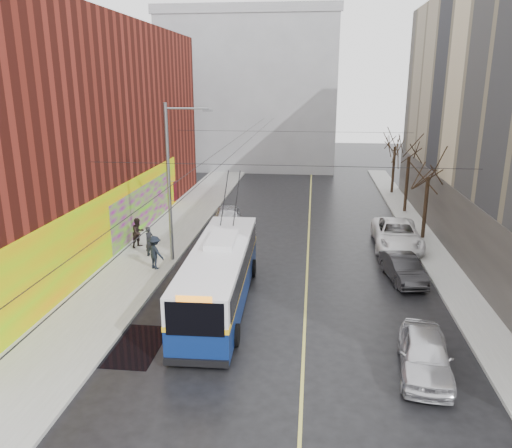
% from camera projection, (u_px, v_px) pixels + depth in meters
% --- Properties ---
extents(ground, '(140.00, 140.00, 0.00)m').
position_uv_depth(ground, '(263.00, 360.00, 18.74)').
color(ground, black).
rests_on(ground, ground).
extents(sidewalk_left, '(4.00, 60.00, 0.15)m').
position_uv_depth(sidewalk_left, '(155.00, 248.00, 31.06)').
color(sidewalk_left, gray).
rests_on(sidewalk_left, ground).
extents(sidewalk_right, '(2.00, 60.00, 0.15)m').
position_uv_depth(sidewalk_right, '(436.00, 259.00, 29.20)').
color(sidewalk_right, gray).
rests_on(sidewalk_right, ground).
extents(lane_line, '(0.12, 50.00, 0.01)m').
position_uv_depth(lane_line, '(308.00, 245.00, 31.95)').
color(lane_line, '#BFB74C').
rests_on(lane_line, ground).
extents(building_left, '(12.11, 36.00, 14.00)m').
position_uv_depth(building_left, '(37.00, 131.00, 31.93)').
color(building_left, '#541810').
rests_on(building_left, ground).
extents(building_far, '(20.50, 12.10, 18.00)m').
position_uv_depth(building_far, '(251.00, 91.00, 59.88)').
color(building_far, gray).
rests_on(building_far, ground).
extents(streetlight_pole, '(2.65, 0.60, 9.00)m').
position_uv_depth(streetlight_pole, '(171.00, 179.00, 27.63)').
color(streetlight_pole, slate).
rests_on(streetlight_pole, ground).
extents(catenary_wires, '(18.00, 60.00, 0.22)m').
position_uv_depth(catenary_wires, '(247.00, 145.00, 31.40)').
color(catenary_wires, black).
extents(tree_near, '(3.20, 3.20, 6.40)m').
position_uv_depth(tree_near, '(429.00, 165.00, 31.66)').
color(tree_near, black).
rests_on(tree_near, ground).
extents(tree_mid, '(3.20, 3.20, 6.68)m').
position_uv_depth(tree_mid, '(410.00, 147.00, 38.27)').
color(tree_mid, black).
rests_on(tree_mid, ground).
extents(tree_far, '(3.20, 3.20, 6.57)m').
position_uv_depth(tree_far, '(396.00, 138.00, 44.99)').
color(tree_far, black).
rests_on(tree_far, ground).
extents(puddle, '(2.75, 3.45, 0.01)m').
position_uv_depth(puddle, '(127.00, 345.00, 19.78)').
color(puddle, black).
rests_on(puddle, ground).
extents(pigeons_flying, '(2.40, 2.47, 2.11)m').
position_uv_depth(pigeons_flying, '(241.00, 141.00, 25.71)').
color(pigeons_flying, slate).
extents(trolleybus, '(2.91, 11.43, 5.38)m').
position_uv_depth(trolleybus, '(220.00, 275.00, 22.98)').
color(trolleybus, navy).
rests_on(trolleybus, ground).
extents(parked_car_a, '(2.28, 4.57, 1.49)m').
position_uv_depth(parked_car_a, '(425.00, 354.00, 17.73)').
color(parked_car_a, silver).
rests_on(parked_car_a, ground).
extents(parked_car_b, '(2.07, 4.28, 1.35)m').
position_uv_depth(parked_car_b, '(403.00, 268.00, 26.05)').
color(parked_car_b, '#252528').
rests_on(parked_car_b, ground).
extents(parked_car_c, '(2.97, 6.13, 1.68)m').
position_uv_depth(parked_car_c, '(397.00, 234.00, 31.28)').
color(parked_car_c, white).
rests_on(parked_car_c, ground).
extents(following_car, '(2.61, 5.07, 1.65)m').
position_uv_depth(following_car, '(228.00, 218.00, 35.01)').
color(following_car, '#AFB0B4').
rests_on(following_car, ground).
extents(pedestrian_a, '(0.62, 0.74, 1.74)m').
position_uv_depth(pedestrian_a, '(149.00, 241.00, 29.37)').
color(pedestrian_a, black).
rests_on(pedestrian_a, sidewalk_left).
extents(pedestrian_b, '(1.04, 1.13, 1.85)m').
position_uv_depth(pedestrian_b, '(138.00, 233.00, 30.83)').
color(pedestrian_b, black).
rests_on(pedestrian_b, sidewalk_left).
extents(pedestrian_c, '(1.39, 1.21, 1.86)m').
position_uv_depth(pedestrian_c, '(155.00, 252.00, 27.25)').
color(pedestrian_c, black).
rests_on(pedestrian_c, sidewalk_left).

